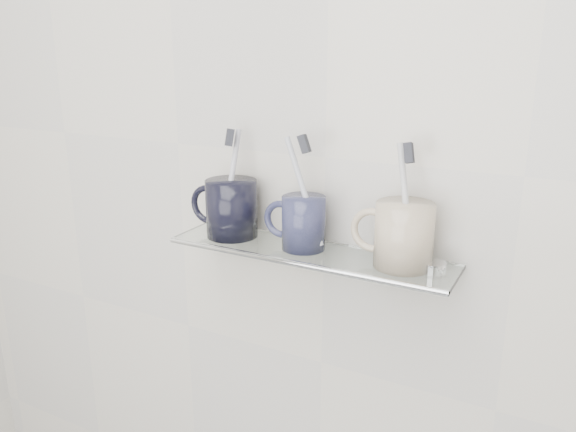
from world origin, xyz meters
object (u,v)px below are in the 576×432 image
Objects in this scene: shelf_glass at (309,253)px; mug_left at (232,208)px; mug_center at (304,223)px; mug_right at (404,235)px.

mug_left reaches higher than shelf_glass.
shelf_glass is 0.05m from mug_center.
mug_right is at bearing 15.85° from mug_left.
mug_center reaches higher than shelf_glass.
mug_right reaches higher than mug_center.
mug_center is at bearing 15.85° from mug_left.
mug_left reaches higher than mug_center.
mug_left is at bearing 178.19° from shelf_glass.
mug_center is (0.15, 0.00, -0.01)m from mug_left.
mug_right is (0.17, 0.00, 0.01)m from mug_center.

